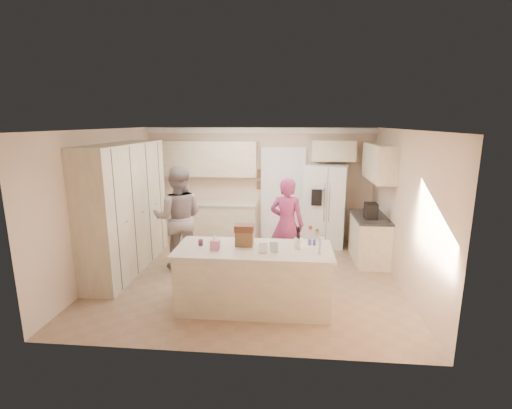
# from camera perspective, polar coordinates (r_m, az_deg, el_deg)

# --- Properties ---
(floor) EXTENTS (5.20, 4.60, 0.02)m
(floor) POSITION_cam_1_polar(r_m,az_deg,el_deg) (6.82, -1.13, -11.03)
(floor) COLOR #92735A
(floor) RESTS_ON ground
(ceiling) EXTENTS (5.20, 4.60, 0.02)m
(ceiling) POSITION_cam_1_polar(r_m,az_deg,el_deg) (6.24, -1.23, 11.57)
(ceiling) COLOR white
(ceiling) RESTS_ON wall_back
(wall_back) EXTENTS (5.20, 0.02, 2.60)m
(wall_back) POSITION_cam_1_polar(r_m,az_deg,el_deg) (8.66, 0.53, 3.17)
(wall_back) COLOR beige
(wall_back) RESTS_ON ground
(wall_front) EXTENTS (5.20, 0.02, 2.60)m
(wall_front) POSITION_cam_1_polar(r_m,az_deg,el_deg) (4.21, -4.72, -7.24)
(wall_front) COLOR beige
(wall_front) RESTS_ON ground
(wall_left) EXTENTS (0.02, 4.60, 2.60)m
(wall_left) POSITION_cam_1_polar(r_m,az_deg,el_deg) (7.17, -22.37, 0.21)
(wall_left) COLOR beige
(wall_left) RESTS_ON ground
(wall_right) EXTENTS (0.02, 4.60, 2.60)m
(wall_right) POSITION_cam_1_polar(r_m,az_deg,el_deg) (6.64, 21.80, -0.67)
(wall_right) COLOR beige
(wall_right) RESTS_ON ground
(crown_back) EXTENTS (5.20, 0.08, 0.12)m
(crown_back) POSITION_cam_1_polar(r_m,az_deg,el_deg) (8.49, 0.52, 11.32)
(crown_back) COLOR white
(crown_back) RESTS_ON wall_back
(pantry_bank) EXTENTS (0.60, 2.60, 2.35)m
(pantry_bank) POSITION_cam_1_polar(r_m,az_deg,el_deg) (7.24, -19.39, -0.46)
(pantry_bank) COLOR beige
(pantry_bank) RESTS_ON floor
(back_base_cab) EXTENTS (2.20, 0.60, 0.88)m
(back_base_cab) POSITION_cam_1_polar(r_m,az_deg,el_deg) (8.71, -7.22, -2.66)
(back_base_cab) COLOR beige
(back_base_cab) RESTS_ON floor
(back_countertop) EXTENTS (2.24, 0.63, 0.04)m
(back_countertop) POSITION_cam_1_polar(r_m,az_deg,el_deg) (8.60, -7.32, 0.28)
(back_countertop) COLOR beige
(back_countertop) RESTS_ON back_base_cab
(back_upper_cab) EXTENTS (2.20, 0.35, 0.80)m
(back_upper_cab) POSITION_cam_1_polar(r_m,az_deg,el_deg) (8.57, -7.31, 7.01)
(back_upper_cab) COLOR beige
(back_upper_cab) RESTS_ON wall_back
(doorway_opening) EXTENTS (0.90, 0.06, 2.10)m
(doorway_opening) POSITION_cam_1_polar(r_m,az_deg,el_deg) (8.65, 4.14, 1.44)
(doorway_opening) COLOR black
(doorway_opening) RESTS_ON floor
(doorway_casing) EXTENTS (1.02, 0.03, 2.22)m
(doorway_casing) POSITION_cam_1_polar(r_m,az_deg,el_deg) (8.61, 4.14, 1.39)
(doorway_casing) COLOR white
(doorway_casing) RESTS_ON floor
(wall_frame_upper) EXTENTS (0.15, 0.02, 0.20)m
(wall_frame_upper) POSITION_cam_1_polar(r_m,az_deg,el_deg) (8.58, 0.64, 4.77)
(wall_frame_upper) COLOR brown
(wall_frame_upper) RESTS_ON wall_back
(wall_frame_lower) EXTENTS (0.15, 0.02, 0.20)m
(wall_frame_lower) POSITION_cam_1_polar(r_m,az_deg,el_deg) (8.62, 0.64, 2.99)
(wall_frame_lower) COLOR brown
(wall_frame_lower) RESTS_ON wall_back
(refrigerator) EXTENTS (1.02, 0.87, 1.80)m
(refrigerator) POSITION_cam_1_polar(r_m,az_deg,el_deg) (8.40, 10.58, -0.14)
(refrigerator) COLOR white
(refrigerator) RESTS_ON floor
(fridge_seam) EXTENTS (0.02, 0.02, 1.78)m
(fridge_seam) POSITION_cam_1_polar(r_m,az_deg,el_deg) (8.05, 10.80, -0.69)
(fridge_seam) COLOR gray
(fridge_seam) RESTS_ON refrigerator
(fridge_dispenser) EXTENTS (0.22, 0.03, 0.35)m
(fridge_dispenser) POSITION_cam_1_polar(r_m,az_deg,el_deg) (7.97, 9.30, 1.07)
(fridge_dispenser) COLOR black
(fridge_dispenser) RESTS_ON refrigerator
(fridge_handle_l) EXTENTS (0.02, 0.02, 0.85)m
(fridge_handle_l) POSITION_cam_1_polar(r_m,az_deg,el_deg) (8.00, 10.50, 0.33)
(fridge_handle_l) COLOR silver
(fridge_handle_l) RESTS_ON refrigerator
(fridge_handle_r) EXTENTS (0.02, 0.02, 0.85)m
(fridge_handle_r) POSITION_cam_1_polar(r_m,az_deg,el_deg) (8.01, 11.21, 0.32)
(fridge_handle_r) COLOR silver
(fridge_handle_r) RESTS_ON refrigerator
(over_fridge_cab) EXTENTS (0.95, 0.35, 0.45)m
(over_fridge_cab) POSITION_cam_1_polar(r_m,az_deg,el_deg) (8.40, 11.83, 8.11)
(over_fridge_cab) COLOR beige
(over_fridge_cab) RESTS_ON wall_back
(right_base_cab) EXTENTS (0.60, 1.20, 0.88)m
(right_base_cab) POSITION_cam_1_polar(r_m,az_deg,el_deg) (7.72, 17.01, -5.14)
(right_base_cab) COLOR beige
(right_base_cab) RESTS_ON floor
(right_countertop) EXTENTS (0.63, 1.24, 0.04)m
(right_countertop) POSITION_cam_1_polar(r_m,az_deg,el_deg) (7.60, 17.16, -1.84)
(right_countertop) COLOR #2D2B28
(right_countertop) RESTS_ON right_base_cab
(right_upper_cab) EXTENTS (0.35, 1.50, 0.70)m
(right_upper_cab) POSITION_cam_1_polar(r_m,az_deg,el_deg) (7.64, 18.36, 6.18)
(right_upper_cab) COLOR beige
(right_upper_cab) RESTS_ON wall_right
(coffee_maker) EXTENTS (0.22, 0.28, 0.30)m
(coffee_maker) POSITION_cam_1_polar(r_m,az_deg,el_deg) (7.36, 17.25, -0.94)
(coffee_maker) COLOR black
(coffee_maker) RESTS_ON right_countertop
(island_base) EXTENTS (2.20, 0.90, 0.88)m
(island_base) POSITION_cam_1_polar(r_m,az_deg,el_deg) (5.61, -0.34, -11.39)
(island_base) COLOR beige
(island_base) RESTS_ON floor
(island_top) EXTENTS (2.28, 0.96, 0.05)m
(island_top) POSITION_cam_1_polar(r_m,az_deg,el_deg) (5.44, -0.35, -6.96)
(island_top) COLOR beige
(island_top) RESTS_ON island_base
(utensil_crock) EXTENTS (0.13, 0.13, 0.15)m
(utensil_crock) POSITION_cam_1_polar(r_m,az_deg,el_deg) (5.44, 6.57, -5.96)
(utensil_crock) COLOR white
(utensil_crock) RESTS_ON island_top
(tissue_box) EXTENTS (0.13, 0.13, 0.14)m
(tissue_box) POSITION_cam_1_polar(r_m,az_deg,el_deg) (5.40, -6.31, -6.15)
(tissue_box) COLOR #CC759D
(tissue_box) RESTS_ON island_top
(tissue_plume) EXTENTS (0.08, 0.08, 0.08)m
(tissue_plume) POSITION_cam_1_polar(r_m,az_deg,el_deg) (5.36, -6.34, -5.04)
(tissue_plume) COLOR white
(tissue_plume) RESTS_ON tissue_box
(dollhouse_body) EXTENTS (0.26, 0.18, 0.22)m
(dollhouse_body) POSITION_cam_1_polar(r_m,az_deg,el_deg) (5.51, -1.81, -5.24)
(dollhouse_body) COLOR brown
(dollhouse_body) RESTS_ON island_top
(dollhouse_roof) EXTENTS (0.28, 0.20, 0.10)m
(dollhouse_roof) POSITION_cam_1_polar(r_m,az_deg,el_deg) (5.46, -1.82, -3.64)
(dollhouse_roof) COLOR #592D1E
(dollhouse_roof) RESTS_ON dollhouse_body
(jam_jar) EXTENTS (0.07, 0.07, 0.09)m
(jam_jar) POSITION_cam_1_polar(r_m,az_deg,el_deg) (5.60, -8.52, -5.79)
(jam_jar) COLOR #59263F
(jam_jar) RESTS_ON island_top
(greeting_card_a) EXTENTS (0.12, 0.06, 0.16)m
(greeting_card_a) POSITION_cam_1_polar(r_m,az_deg,el_deg) (5.21, 1.09, -6.66)
(greeting_card_a) COLOR white
(greeting_card_a) RESTS_ON island_top
(greeting_card_b) EXTENTS (0.12, 0.05, 0.16)m
(greeting_card_b) POSITION_cam_1_polar(r_m,az_deg,el_deg) (5.25, 2.77, -6.52)
(greeting_card_b) COLOR silver
(greeting_card_b) RESTS_ON island_top
(water_bottle) EXTENTS (0.07, 0.07, 0.24)m
(water_bottle) POSITION_cam_1_polar(r_m,az_deg,el_deg) (5.25, 9.92, -6.24)
(water_bottle) COLOR silver
(water_bottle) RESTS_ON island_top
(shaker_salt) EXTENTS (0.05, 0.05, 0.09)m
(shaker_salt) POSITION_cam_1_polar(r_m,az_deg,el_deg) (5.61, 8.27, -5.73)
(shaker_salt) COLOR #4850A6
(shaker_salt) RESTS_ON island_top
(shaker_pepper) EXTENTS (0.05, 0.05, 0.09)m
(shaker_pepper) POSITION_cam_1_polar(r_m,az_deg,el_deg) (5.62, 8.99, -5.74)
(shaker_pepper) COLOR #4850A6
(shaker_pepper) RESTS_ON island_top
(teen_boy) EXTENTS (1.05, 0.87, 1.94)m
(teen_boy) POSITION_cam_1_polar(r_m,az_deg,el_deg) (7.08, -11.84, -2.02)
(teen_boy) COLOR #9B9592
(teen_boy) RESTS_ON floor
(teen_girl) EXTENTS (0.73, 0.57, 1.75)m
(teen_girl) POSITION_cam_1_polar(r_m,az_deg,el_deg) (6.85, 4.75, -3.08)
(teen_girl) COLOR #B03E98
(teen_girl) RESTS_ON floor
(fridge_magnets) EXTENTS (0.76, 0.02, 1.44)m
(fridge_magnets) POSITION_cam_1_polar(r_m,az_deg,el_deg) (8.04, 10.80, -0.71)
(fridge_magnets) COLOR tan
(fridge_magnets) RESTS_ON refrigerator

